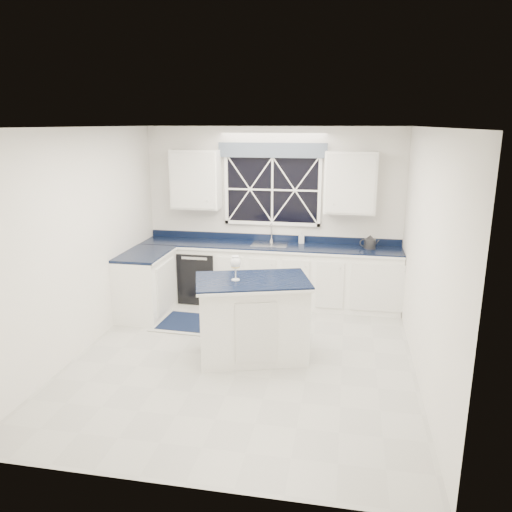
% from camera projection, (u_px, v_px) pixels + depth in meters
% --- Properties ---
extents(ground, '(4.50, 4.50, 0.00)m').
position_uv_depth(ground, '(244.00, 358.00, 6.02)').
color(ground, '#A4A39F').
rests_on(ground, ground).
extents(back_wall, '(4.00, 0.10, 2.70)m').
position_uv_depth(back_wall, '(272.00, 215.00, 7.81)').
color(back_wall, white).
rests_on(back_wall, ground).
extents(base_cabinets, '(3.99, 1.60, 0.90)m').
position_uv_depth(base_cabinets, '(246.00, 277.00, 7.66)').
color(base_cabinets, white).
rests_on(base_cabinets, ground).
extents(countertop, '(3.98, 0.64, 0.04)m').
position_uv_depth(countertop, '(269.00, 246.00, 7.63)').
color(countertop, black).
rests_on(countertop, base_cabinets).
extents(dishwasher, '(0.60, 0.58, 0.82)m').
position_uv_depth(dishwasher, '(201.00, 274.00, 7.96)').
color(dishwasher, black).
rests_on(dishwasher, ground).
extents(window, '(1.65, 0.09, 1.26)m').
position_uv_depth(window, '(272.00, 185.00, 7.64)').
color(window, black).
rests_on(window, ground).
extents(upper_cabinets, '(3.10, 0.34, 0.90)m').
position_uv_depth(upper_cabinets, '(271.00, 181.00, 7.51)').
color(upper_cabinets, white).
rests_on(upper_cabinets, ground).
extents(faucet, '(0.05, 0.20, 0.30)m').
position_uv_depth(faucet, '(271.00, 232.00, 7.77)').
color(faucet, silver).
rests_on(faucet, countertop).
extents(island, '(1.49, 1.14, 0.98)m').
position_uv_depth(island, '(252.00, 318.00, 5.94)').
color(island, white).
rests_on(island, ground).
extents(rug, '(1.39, 0.88, 0.02)m').
position_uv_depth(rug, '(204.00, 324.00, 7.02)').
color(rug, '#A6A6A1').
rests_on(rug, ground).
extents(kettle, '(0.29, 0.17, 0.20)m').
position_uv_depth(kettle, '(370.00, 242.00, 7.39)').
color(kettle, '#2C2C2F').
rests_on(kettle, countertop).
extents(wine_glass, '(0.12, 0.12, 0.29)m').
position_uv_depth(wine_glass, '(235.00, 264.00, 5.74)').
color(wine_glass, white).
rests_on(wine_glass, island).
extents(soap_bottle, '(0.09, 0.10, 0.18)m').
position_uv_depth(soap_bottle, '(301.00, 237.00, 7.71)').
color(soap_bottle, silver).
rests_on(soap_bottle, countertop).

